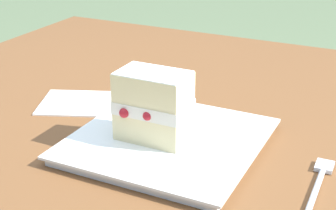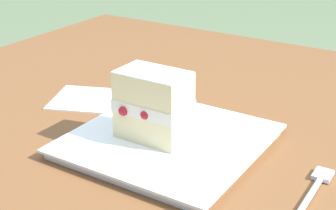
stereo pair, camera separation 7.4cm
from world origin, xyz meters
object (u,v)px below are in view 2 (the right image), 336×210
object	(u,v)px
dessert_fork	(310,195)
dessert_plate	(168,141)
cake_slice	(153,105)
paper_napkin	(96,100)
patio_table	(182,162)

from	to	relation	value
dessert_fork	dessert_plate	bearing A→B (deg)	174.57
cake_slice	dessert_fork	bearing A→B (deg)	-2.27
cake_slice	paper_napkin	bearing A→B (deg)	154.36
patio_table	cake_slice	xyz separation A→B (m)	(0.03, -0.13, 0.17)
patio_table	cake_slice	size ratio (longest dim) A/B	10.79
cake_slice	dessert_fork	size ratio (longest dim) A/B	0.62
dessert_plate	cake_slice	size ratio (longest dim) A/B	2.58
patio_table	paper_napkin	xyz separation A→B (m)	(-0.16, -0.04, 0.10)
patio_table	dessert_plate	distance (m)	0.17
dessert_fork	paper_napkin	world-z (taller)	dessert_fork
dessert_plate	dessert_fork	distance (m)	0.23
cake_slice	dessert_fork	world-z (taller)	cake_slice
paper_napkin	dessert_plate	bearing A→B (deg)	-20.82
cake_slice	paper_napkin	distance (m)	0.22
paper_napkin	cake_slice	bearing A→B (deg)	-25.64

